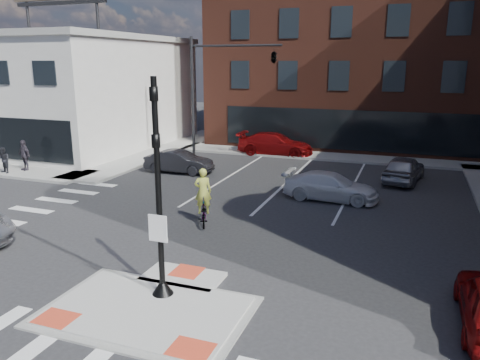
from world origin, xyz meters
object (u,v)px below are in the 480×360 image
at_px(white_pickup, 331,186).
at_px(bg_car_dark, 179,162).
at_px(bg_car_red, 275,144).
at_px(cyclist, 203,205).
at_px(pedestrian_b, 24,155).
at_px(bg_car_silver, 404,169).
at_px(pedestrian_a, 4,160).

height_order(white_pickup, bg_car_dark, bg_car_dark).
height_order(bg_car_red, cyclist, cyclist).
relative_size(bg_car_dark, pedestrian_b, 2.23).
height_order(bg_car_dark, cyclist, cyclist).
height_order(bg_car_dark, bg_car_silver, bg_car_silver).
relative_size(white_pickup, bg_car_red, 0.84).
bearing_deg(bg_car_silver, pedestrian_a, 26.36).
xyz_separation_m(white_pickup, bg_car_dark, (-9.44, 2.53, 0.01)).
xyz_separation_m(white_pickup, cyclist, (-4.28, -5.27, 0.13)).
distance_m(white_pickup, bg_car_silver, 5.80).
height_order(cyclist, pedestrian_b, cyclist).
bearing_deg(bg_car_dark, bg_car_silver, -81.61).
bearing_deg(white_pickup, pedestrian_a, 97.56).
xyz_separation_m(bg_car_dark, bg_car_red, (3.86, 7.29, 0.11)).
xyz_separation_m(bg_car_dark, cyclist, (5.16, -7.80, 0.12)).
bearing_deg(pedestrian_a, pedestrian_b, 78.16).
distance_m(white_pickup, pedestrian_a, 18.66).
xyz_separation_m(bg_car_silver, pedestrian_a, (-21.76, -6.53, 0.18)).
xyz_separation_m(bg_car_silver, pedestrian_b, (-21.25, -5.48, 0.33)).
bearing_deg(pedestrian_a, bg_car_silver, 31.10).
bearing_deg(pedestrian_b, bg_car_dark, 35.07).
bearing_deg(pedestrian_b, bg_car_red, 54.85).
distance_m(white_pickup, cyclist, 6.79).
bearing_deg(cyclist, bg_car_red, -109.61).
height_order(white_pickup, pedestrian_a, pedestrian_a).
bearing_deg(bg_car_silver, bg_car_red, -19.91).
bearing_deg(bg_car_dark, white_pickup, -106.99).
relative_size(bg_car_dark, pedestrian_a, 2.66).
bearing_deg(pedestrian_b, bg_car_silver, 29.37).
height_order(bg_car_dark, bg_car_red, bg_car_red).
xyz_separation_m(bg_car_red, pedestrian_a, (-13.00, -11.50, 0.13)).
bearing_deg(bg_car_red, pedestrian_a, 130.40).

